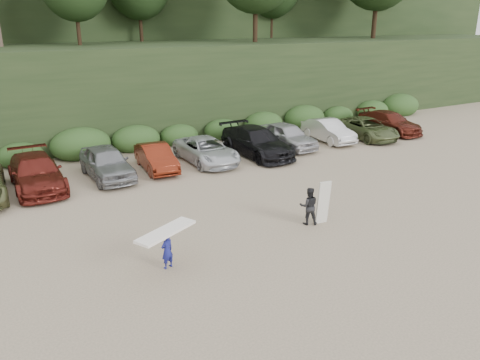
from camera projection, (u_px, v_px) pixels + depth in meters
ground at (304, 229)px, 17.92m from camera, size 120.00×120.00×0.00m
parked_cars at (180, 153)px, 25.40m from camera, size 34.06×6.04×1.64m
child_surfer at (167, 242)px, 14.87m from camera, size 2.27×1.54×1.33m
adult_surfer at (310, 206)px, 18.17m from camera, size 1.22×0.85×1.78m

